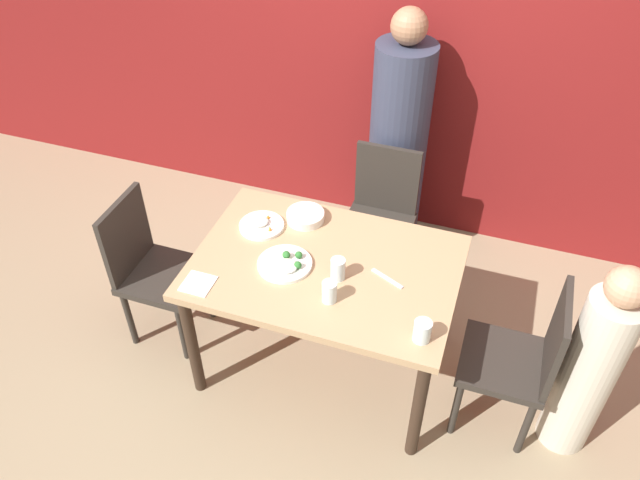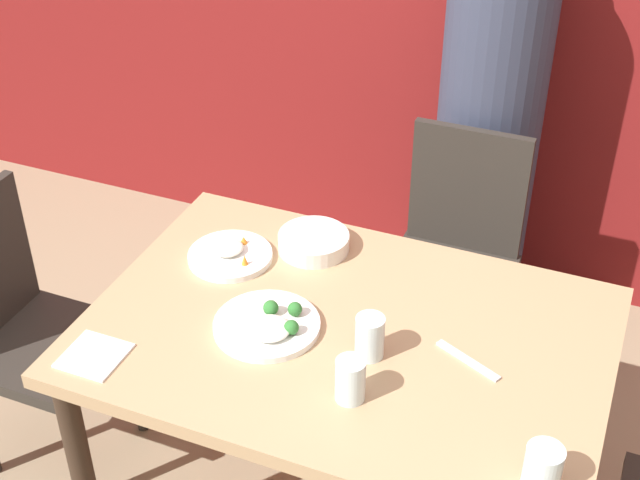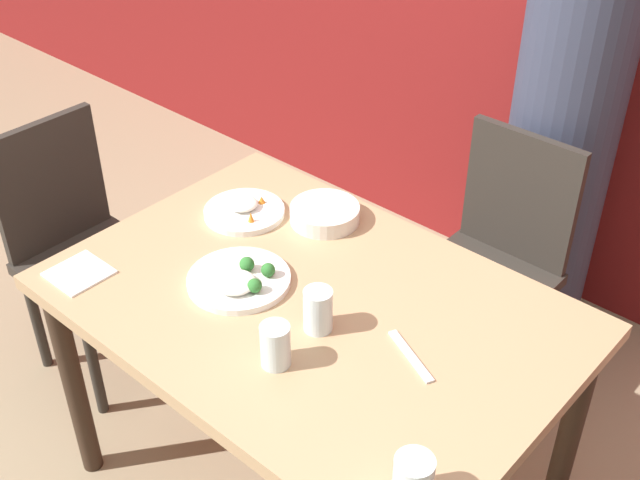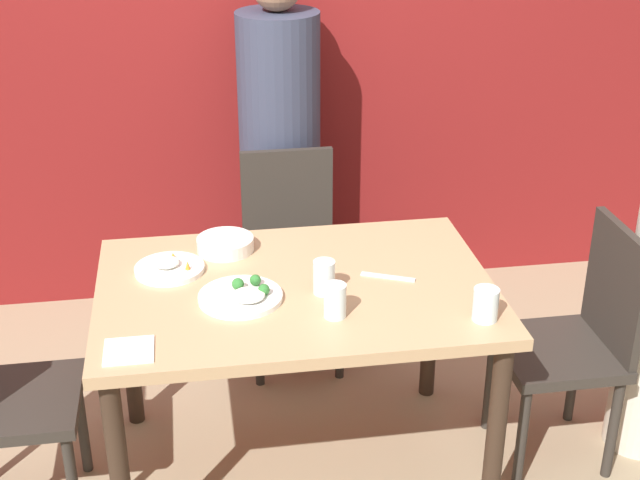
{
  "view_description": "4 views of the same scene",
  "coord_description": "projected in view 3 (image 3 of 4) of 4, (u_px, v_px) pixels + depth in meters",
  "views": [
    {
      "loc": [
        0.68,
        -2.06,
        2.8
      ],
      "look_at": [
        -0.01,
        -0.05,
        0.94
      ],
      "focal_mm": 35.0,
      "sensor_mm": 36.0,
      "label": 1
    },
    {
      "loc": [
        0.58,
        -1.57,
        2.16
      ],
      "look_at": [
        -0.08,
        0.04,
        0.96
      ],
      "focal_mm": 50.0,
      "sensor_mm": 36.0,
      "label": 2
    },
    {
      "loc": [
        1.03,
        -1.13,
        2.0
      ],
      "look_at": [
        0.05,
        -0.03,
        0.96
      ],
      "focal_mm": 45.0,
      "sensor_mm": 36.0,
      "label": 3
    },
    {
      "loc": [
        -0.32,
        -2.5,
        2.11
      ],
      "look_at": [
        0.09,
        0.08,
        0.86
      ],
      "focal_mm": 50.0,
      "sensor_mm": 36.0,
      "label": 4
    }
  ],
  "objects": [
    {
      "name": "glass_water_short",
      "position": [
        275.0,
        345.0,
        1.76
      ],
      "size": [
        0.07,
        0.07,
        0.11
      ],
      "color": "silver",
      "rests_on": "dining_table"
    },
    {
      "name": "napkin_folded",
      "position": [
        79.0,
        273.0,
        2.06
      ],
      "size": [
        0.14,
        0.14,
        0.01
      ],
      "color": "white",
      "rests_on": "dining_table"
    },
    {
      "name": "glass_water_tall",
      "position": [
        413.0,
        479.0,
        1.47
      ],
      "size": [
        0.08,
        0.08,
        0.1
      ],
      "color": "silver",
      "rests_on": "dining_table"
    },
    {
      "name": "person_adult",
      "position": [
        559.0,
        150.0,
        2.62
      ],
      "size": [
        0.35,
        0.35,
        1.59
      ],
      "color": "#33384C",
      "rests_on": "ground_plane"
    },
    {
      "name": "glass_water_center",
      "position": [
        318.0,
        310.0,
        1.86
      ],
      "size": [
        0.07,
        0.07,
        0.11
      ],
      "color": "silver",
      "rests_on": "dining_table"
    },
    {
      "name": "fork_steel",
      "position": [
        411.0,
        355.0,
        1.81
      ],
      "size": [
        0.17,
        0.09,
        0.01
      ],
      "color": "silver",
      "rests_on": "dining_table"
    },
    {
      "name": "chair_adult_spot",
      "position": [
        493.0,
        260.0,
        2.56
      ],
      "size": [
        0.4,
        0.4,
        0.88
      ],
      "color": "#2D2823",
      "rests_on": "ground_plane"
    },
    {
      "name": "dining_table",
      "position": [
        311.0,
        327.0,
        2.03
      ],
      "size": [
        1.27,
        0.88,
        0.74
      ],
      "color": "tan",
      "rests_on": "ground_plane"
    },
    {
      "name": "plate_rice_child",
      "position": [
        244.0,
        210.0,
        2.28
      ],
      "size": [
        0.23,
        0.23,
        0.05
      ],
      "color": "white",
      "rests_on": "dining_table"
    },
    {
      "name": "chair_empty_left",
      "position": [
        80.0,
        245.0,
        2.63
      ],
      "size": [
        0.4,
        0.4,
        0.88
      ],
      "rotation": [
        0.0,
        0.0,
        1.57
      ],
      "color": "#2D2823",
      "rests_on": "ground_plane"
    },
    {
      "name": "bowl_curry",
      "position": [
        325.0,
        213.0,
        2.25
      ],
      "size": [
        0.2,
        0.2,
        0.05
      ],
      "color": "silver",
      "rests_on": "dining_table"
    },
    {
      "name": "plate_rice_adult",
      "position": [
        240.0,
        280.0,
        2.02
      ],
      "size": [
        0.26,
        0.26,
        0.06
      ],
      "color": "white",
      "rests_on": "dining_table"
    }
  ]
}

